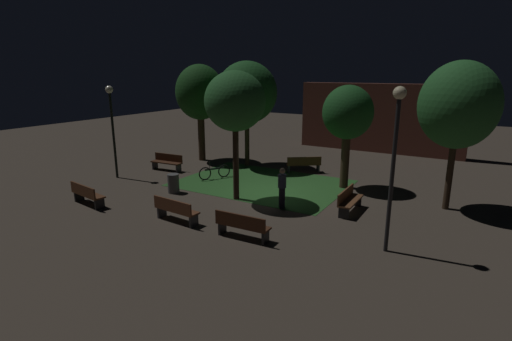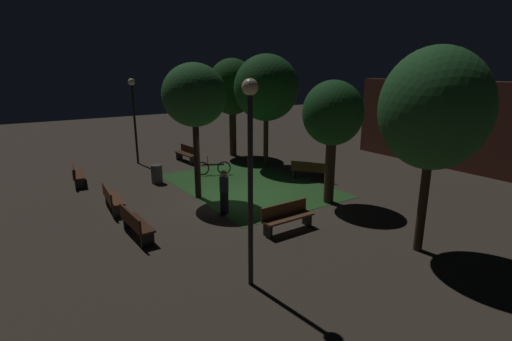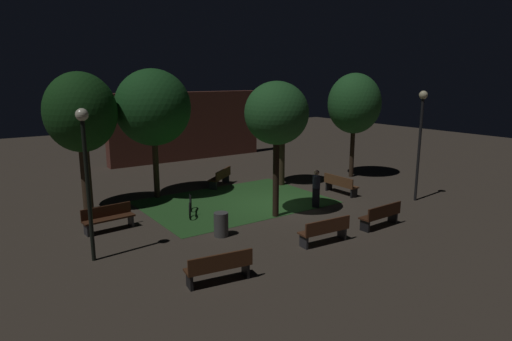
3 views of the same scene
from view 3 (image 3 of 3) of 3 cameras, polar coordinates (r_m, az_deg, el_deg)
ground_plane at (r=18.83m, az=2.42°, el=-4.43°), size 60.00×60.00×0.00m
grass_lawn at (r=19.14m, az=-2.75°, el=-4.14°), size 7.74×5.51×0.01m
bench_near_trees at (r=14.50m, az=9.06°, el=-7.72°), size 1.83×0.61×0.88m
bench_path_side at (r=16.47m, az=16.12°, el=-5.62°), size 1.81×0.54×0.88m
bench_by_lamp at (r=11.78m, az=-4.85°, el=-12.44°), size 1.85×0.74×0.88m
bench_lawn_edge at (r=21.81m, az=-4.64°, el=-0.84°), size 1.73×1.46×0.88m
bench_front_right at (r=20.67m, az=10.99°, el=-1.75°), size 0.49×1.80×0.88m
bench_back_row at (r=16.44m, az=-18.85°, el=-5.83°), size 1.83×0.61×0.88m
tree_near_wall at (r=19.71m, az=-13.37°, el=8.01°), size 3.30×3.30×5.75m
tree_back_right at (r=16.44m, az=2.72°, el=7.42°), size 2.43×2.43×5.24m
tree_left_canopy at (r=18.62m, az=-22.02°, el=6.95°), size 2.82×2.82×5.60m
tree_right_canopy at (r=21.62m, az=3.37°, el=6.84°), size 2.23×2.23×4.63m
tree_lawn_side at (r=23.97m, az=12.78°, el=8.54°), size 2.82×2.82×5.60m
lamp_post_near_wall at (r=20.05m, az=20.82°, el=5.28°), size 0.36×0.36×4.81m
lamp_post_plaza_west at (r=13.29m, az=-21.46°, el=1.37°), size 0.36×0.36×4.53m
trash_bin at (r=15.07m, az=-4.60°, el=-7.07°), size 0.50×0.50×0.84m
bicycle at (r=17.50m, az=-8.62°, el=-4.68°), size 0.85×1.53×0.93m
pedestrian at (r=18.33m, az=7.92°, el=-2.25°), size 0.33×0.34×1.61m
building_wall_backdrop at (r=29.10m, az=-8.99°, el=5.80°), size 10.56×0.80×4.44m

